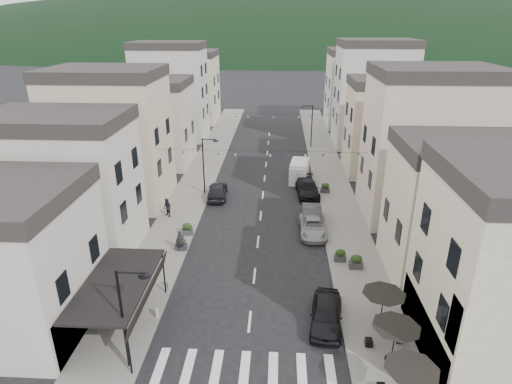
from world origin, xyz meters
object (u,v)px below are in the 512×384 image
(parked_car_d, at_px, (307,188))
(pedestrian_b, at_px, (167,208))
(parked_car_b, at_px, (312,217))
(pedestrian_a, at_px, (180,241))
(parked_car_e, at_px, (218,190))
(delivery_van, at_px, (299,170))
(parked_car_a, at_px, (326,314))
(parked_car_c, at_px, (313,226))

(parked_car_d, height_order, pedestrian_b, pedestrian_b)
(parked_car_b, height_order, pedestrian_a, pedestrian_a)
(parked_car_d, distance_m, pedestrian_b, 14.50)
(parked_car_e, xyz_separation_m, pedestrian_a, (-1.37, -11.13, 0.18))
(parked_car_e, relative_size, delivery_van, 0.94)
(delivery_van, bearing_deg, parked_car_d, -74.31)
(parked_car_b, distance_m, parked_car_d, 6.88)
(parked_car_b, bearing_deg, delivery_van, 94.85)
(parked_car_e, height_order, pedestrian_b, pedestrian_b)
(parked_car_a, relative_size, parked_car_e, 0.97)
(parked_car_a, distance_m, parked_car_c, 11.72)
(parked_car_b, relative_size, pedestrian_b, 2.74)
(pedestrian_a, relative_size, pedestrian_b, 0.98)
(parked_car_b, distance_m, delivery_van, 11.47)
(parked_car_c, relative_size, parked_car_e, 1.03)
(parked_car_c, distance_m, parked_car_e, 11.80)
(delivery_van, distance_m, pedestrian_b, 16.43)
(parked_car_c, xyz_separation_m, pedestrian_b, (-13.14, 2.41, 0.33))
(parked_car_d, height_order, delivery_van, delivery_van)
(parked_car_c, bearing_deg, delivery_van, 92.51)
(parked_car_a, height_order, pedestrian_b, pedestrian_b)
(pedestrian_b, bearing_deg, parked_car_c, 30.87)
(parked_car_c, xyz_separation_m, parked_car_e, (-9.20, 7.38, 0.12))
(parked_car_c, xyz_separation_m, pedestrian_a, (-10.57, -3.75, 0.31))
(pedestrian_a, bearing_deg, parked_car_a, -51.55)
(parked_car_c, distance_m, delivery_van, 13.13)
(parked_car_a, bearing_deg, parked_car_e, 123.04)
(pedestrian_b, bearing_deg, parked_car_a, -5.79)
(parked_car_c, bearing_deg, parked_car_d, 89.61)
(parked_car_a, height_order, parked_car_c, parked_car_a)
(parked_car_e, bearing_deg, pedestrian_a, 79.00)
(parked_car_b, relative_size, parked_car_d, 0.91)
(parked_car_a, xyz_separation_m, parked_car_c, (0.00, 11.71, -0.10))
(parked_car_d, bearing_deg, parked_car_b, -94.47)
(pedestrian_a, bearing_deg, parked_car_c, 4.97)
(parked_car_a, bearing_deg, pedestrian_a, 150.33)
(parked_car_c, relative_size, delivery_van, 0.98)
(parked_car_c, bearing_deg, parked_car_b, 89.61)
(parked_car_d, bearing_deg, parked_car_c, -94.47)
(parked_car_d, relative_size, parked_car_e, 1.13)
(parked_car_c, bearing_deg, parked_car_a, -90.39)
(parked_car_b, xyz_separation_m, pedestrian_a, (-10.57, -5.42, 0.19))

